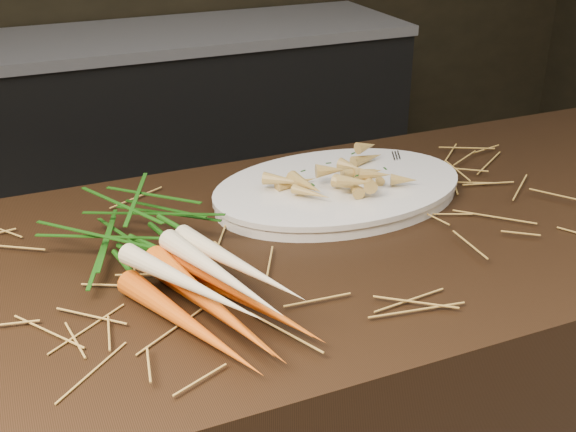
# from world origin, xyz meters

# --- Properties ---
(back_counter) EXTENTS (1.82, 0.62, 0.84)m
(back_counter) POSITION_xyz_m (0.30, 2.18, 0.42)
(back_counter) COLOR black
(back_counter) RESTS_ON ground
(straw_bedding) EXTENTS (1.40, 0.60, 0.02)m
(straw_bedding) POSITION_xyz_m (0.00, 0.30, 0.91)
(straw_bedding) COLOR #AD8C3B
(straw_bedding) RESTS_ON main_counter
(root_veg_bunch) EXTENTS (0.30, 0.53, 0.10)m
(root_veg_bunch) POSITION_xyz_m (-0.25, 0.27, 0.95)
(root_veg_bunch) COLOR #C33700
(root_veg_bunch) RESTS_ON main_counter
(serving_platter) EXTENTS (0.46, 0.32, 0.02)m
(serving_platter) POSITION_xyz_m (0.11, 0.41, 0.91)
(serving_platter) COLOR white
(serving_platter) RESTS_ON main_counter
(roasted_veg_heap) EXTENTS (0.23, 0.17, 0.05)m
(roasted_veg_heap) POSITION_xyz_m (0.11, 0.41, 0.95)
(roasted_veg_heap) COLOR #A2732D
(roasted_veg_heap) RESTS_ON serving_platter
(serving_fork) EXTENTS (0.09, 0.16, 0.00)m
(serving_fork) POSITION_xyz_m (0.27, 0.40, 0.93)
(serving_fork) COLOR silver
(serving_fork) RESTS_ON serving_platter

